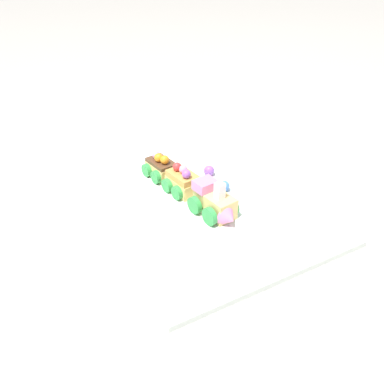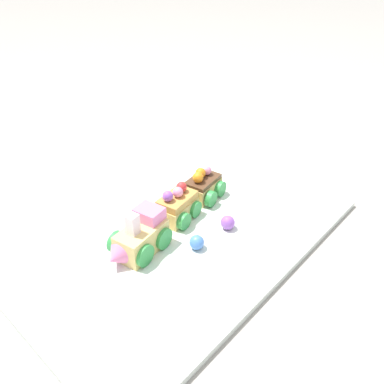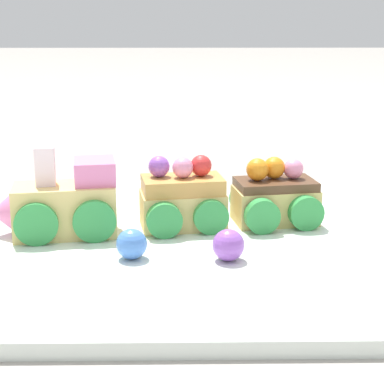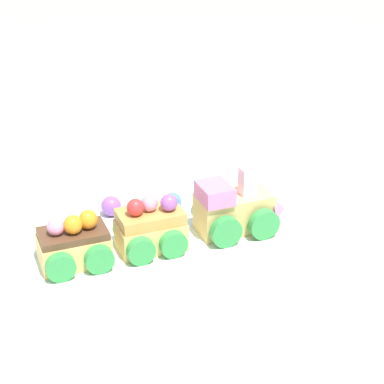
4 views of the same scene
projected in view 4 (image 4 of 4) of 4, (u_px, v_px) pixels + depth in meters
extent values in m
plane|color=gray|center=(166.00, 245.00, 0.78)|extent=(10.00, 10.00, 0.00)
cube|color=silver|center=(166.00, 241.00, 0.78)|extent=(0.60, 0.41, 0.01)
cube|color=#E5C675|center=(235.00, 214.00, 0.78)|extent=(0.10, 0.06, 0.05)
cube|color=pink|center=(215.00, 193.00, 0.75)|extent=(0.04, 0.05, 0.02)
cone|color=pink|center=(276.00, 208.00, 0.80)|extent=(0.03, 0.05, 0.04)
cube|color=white|center=(248.00, 188.00, 0.77)|extent=(0.02, 0.02, 0.02)
cube|color=white|center=(248.00, 175.00, 0.76)|extent=(0.02, 0.02, 0.02)
cylinder|color=green|center=(264.00, 224.00, 0.76)|extent=(0.04, 0.02, 0.04)
cylinder|color=green|center=(243.00, 203.00, 0.81)|extent=(0.04, 0.02, 0.04)
cylinder|color=green|center=(226.00, 232.00, 0.75)|extent=(0.04, 0.02, 0.04)
cylinder|color=green|center=(207.00, 210.00, 0.80)|extent=(0.04, 0.02, 0.04)
cube|color=#E5C675|center=(151.00, 235.00, 0.75)|extent=(0.08, 0.06, 0.03)
cube|color=#CC9347|center=(150.00, 217.00, 0.73)|extent=(0.08, 0.06, 0.01)
sphere|color=red|center=(135.00, 207.00, 0.72)|extent=(0.02, 0.02, 0.02)
sphere|color=pink|center=(149.00, 203.00, 0.73)|extent=(0.02, 0.02, 0.02)
sphere|color=#9956C6|center=(166.00, 203.00, 0.73)|extent=(0.02, 0.02, 0.02)
cylinder|color=green|center=(177.00, 244.00, 0.73)|extent=(0.03, 0.02, 0.03)
cylinder|color=green|center=(160.00, 221.00, 0.78)|extent=(0.03, 0.02, 0.03)
cylinder|color=green|center=(141.00, 251.00, 0.71)|extent=(0.03, 0.02, 0.03)
cylinder|color=green|center=(126.00, 227.00, 0.76)|extent=(0.03, 0.02, 0.03)
cube|color=#E5C675|center=(74.00, 250.00, 0.72)|extent=(0.08, 0.06, 0.03)
cube|color=brown|center=(73.00, 234.00, 0.71)|extent=(0.08, 0.06, 0.01)
sphere|color=pink|center=(56.00, 227.00, 0.69)|extent=(0.02, 0.02, 0.02)
sphere|color=orange|center=(73.00, 225.00, 0.69)|extent=(0.02, 0.02, 0.02)
sphere|color=orange|center=(88.00, 219.00, 0.71)|extent=(0.02, 0.02, 0.02)
cylinder|color=green|center=(99.00, 260.00, 0.70)|extent=(0.03, 0.02, 0.03)
cylinder|color=green|center=(87.00, 235.00, 0.75)|extent=(0.03, 0.02, 0.03)
cylinder|color=green|center=(61.00, 267.00, 0.68)|extent=(0.03, 0.02, 0.03)
cylinder|color=green|center=(51.00, 242.00, 0.73)|extent=(0.03, 0.02, 0.03)
sphere|color=#9956C6|center=(111.00, 206.00, 0.82)|extent=(0.03, 0.03, 0.03)
sphere|color=#4C84E0|center=(172.00, 202.00, 0.83)|extent=(0.03, 0.03, 0.03)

